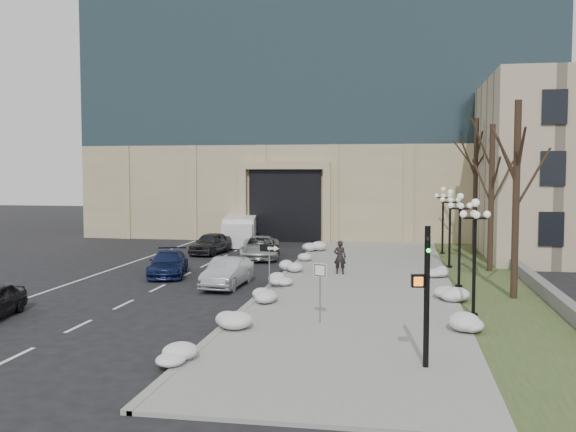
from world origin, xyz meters
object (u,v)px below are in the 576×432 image
Objects in this scene: box_truck at (240,232)px; lamppost_c at (450,218)px; car_b at (227,273)px; lamppost_d at (443,211)px; one_way_sign at (272,255)px; keep_sign at (320,280)px; car_d at (260,247)px; lamppost_b at (460,227)px; lamppost_a at (475,241)px; traffic_signal at (425,299)px; car_c at (168,263)px; pedestrian at (340,257)px; car_e at (211,243)px.

lamppost_c reaches higher than box_truck.
car_b is 18.70m from lamppost_d.
keep_sign is (2.66, -4.09, -0.37)m from one_way_sign.
lamppost_b reaches higher than car_d.
lamppost_a is 1.00× the size of lamppost_b.
car_b is 0.94× the size of lamppost_b.
one_way_sign is at bearing 116.17° from traffic_signal.
one_way_sign is (7.15, -5.97, 1.42)m from car_c.
box_truck is 1.51× the size of lamppost_b.
car_c is 0.89× the size of car_d.
pedestrian is 0.79× the size of keep_sign.
car_c is 1.01× the size of lamppost_b.
lamppost_c is 6.50m from lamppost_d.
car_d is 0.75× the size of box_truck.
car_e is at bearing -172.06° from lamppost_d.
car_b is at bearing -144.76° from lamppost_c.
lamppost_a is at bearing -90.00° from lamppost_b.
one_way_sign is (2.95, -3.14, 1.38)m from car_b.
lamppost_a reaches higher than traffic_signal.
keep_sign is (10.22, -19.58, 0.98)m from car_e.
car_d is at bearing -46.02° from pedestrian.
car_c is 0.66× the size of box_truck.
pedestrian is (9.88, -7.95, 0.30)m from car_e.
traffic_signal is (13.27, -30.23, 1.05)m from box_truck.
pedestrian reaches higher than car_e.
lamppost_a is at bearing -66.53° from box_truck.
lamppost_d reaches higher than box_truck.
car_d is 8.59m from pedestrian.
box_truck reaches higher than car_e.
car_e is 1.75× the size of one_way_sign.
car_e is 1.88× the size of keep_sign.
car_c is 1.07× the size of car_e.
car_c is 15.27m from box_truck.
car_b is 18.52m from box_truck.
car_c is 17.62m from lamppost_a.
lamppost_c reaches higher than car_b.
keep_sign is at bearing -105.00° from lamppost_d.
lamppost_a is at bearing -40.19° from car_e.
keep_sign is at bearing -79.98° from car_d.
car_d is at bearing -76.46° from box_truck.
box_truck is at bearing 123.85° from lamppost_a.
traffic_signal reaches higher than car_c.
one_way_sign is 9.78m from lamppost_b.
car_e is 0.94× the size of lamppost_b.
lamppost_a is at bearing -40.27° from car_c.
car_c is 16.68m from lamppost_c.
lamppost_b reaches higher than traffic_signal.
car_e is at bearing 78.56° from car_c.
car_e is 23.70m from lamppost_a.
keep_sign is 10.67m from lamppost_b.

